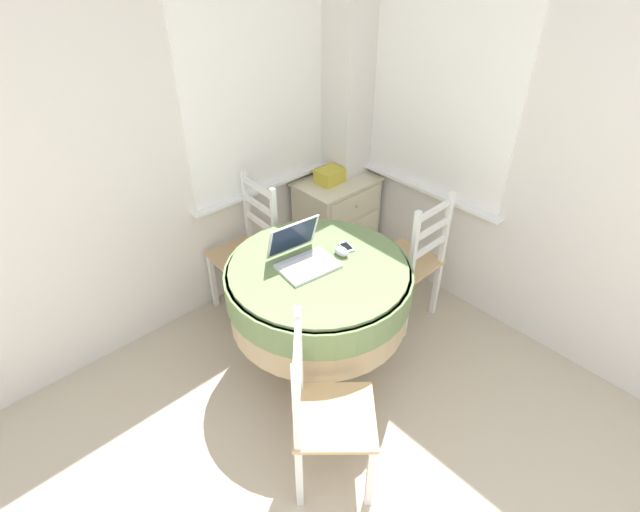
# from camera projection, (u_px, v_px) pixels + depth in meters

# --- Properties ---
(corner_room_shell) EXTENTS (4.55, 4.46, 2.55)m
(corner_room_shell) POSITION_uv_depth(u_px,v_px,m) (344.00, 167.00, 2.62)
(corner_room_shell) COLOR silver
(corner_room_shell) RESTS_ON ground_plane
(round_dining_table) EXTENTS (1.06, 1.06, 0.77)m
(round_dining_table) POSITION_uv_depth(u_px,v_px,m) (319.00, 289.00, 2.86)
(round_dining_table) COLOR #4C3D2D
(round_dining_table) RESTS_ON ground_plane
(laptop) EXTENTS (0.35, 0.33, 0.23)m
(laptop) POSITION_uv_depth(u_px,v_px,m) (302.00, 256.00, 2.76)
(laptop) COLOR silver
(laptop) RESTS_ON round_dining_table
(computer_mouse) EXTENTS (0.06, 0.10, 0.05)m
(computer_mouse) POSITION_uv_depth(u_px,v_px,m) (342.00, 251.00, 2.84)
(computer_mouse) COLOR silver
(computer_mouse) RESTS_ON round_dining_table
(cell_phone) EXTENTS (0.09, 0.12, 0.01)m
(cell_phone) POSITION_uv_depth(u_px,v_px,m) (346.00, 247.00, 2.91)
(cell_phone) COLOR #B2B7BC
(cell_phone) RESTS_ON round_dining_table
(dining_chair_near_back_window) EXTENTS (0.41, 0.41, 0.98)m
(dining_chair_near_back_window) POSITION_uv_depth(u_px,v_px,m) (248.00, 252.00, 3.41)
(dining_chair_near_back_window) COLOR tan
(dining_chair_near_back_window) RESTS_ON ground_plane
(dining_chair_near_right_window) EXTENTS (0.39, 0.39, 0.98)m
(dining_chair_near_right_window) POSITION_uv_depth(u_px,v_px,m) (411.00, 263.00, 3.31)
(dining_chair_near_right_window) COLOR tan
(dining_chair_near_right_window) RESTS_ON ground_plane
(dining_chair_camera_near) EXTENTS (0.54, 0.54, 0.98)m
(dining_chair_camera_near) POSITION_uv_depth(u_px,v_px,m) (325.00, 415.00, 2.33)
(dining_chair_camera_near) COLOR tan
(dining_chair_camera_near) RESTS_ON ground_plane
(corner_cabinet) EXTENTS (0.60, 0.43, 0.72)m
(corner_cabinet) POSITION_uv_depth(u_px,v_px,m) (336.00, 222.00, 3.93)
(corner_cabinet) COLOR beige
(corner_cabinet) RESTS_ON ground_plane
(storage_box) EXTENTS (0.19, 0.15, 0.10)m
(storage_box) POSITION_uv_depth(u_px,v_px,m) (330.00, 176.00, 3.68)
(storage_box) COLOR gold
(storage_box) RESTS_ON corner_cabinet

